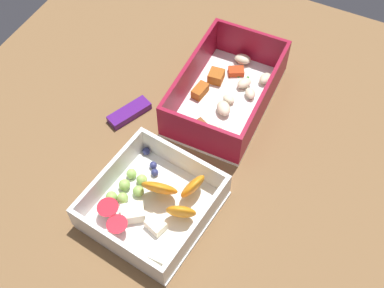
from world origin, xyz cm
name	(u,v)px	position (x,y,z in cm)	size (l,w,h in cm)	color
table_surface	(194,148)	(0.00, 0.00, 1.00)	(80.00, 80.00, 2.00)	brown
pasta_container	(226,92)	(9.84, -0.71, 4.18)	(21.51, 13.54, 6.74)	white
fruit_bowl	(152,205)	(-12.52, 0.14, 3.77)	(17.60, 16.82, 5.83)	white
candy_bar	(129,113)	(0.61, 11.62, 2.60)	(7.00, 2.40, 1.20)	#51197A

